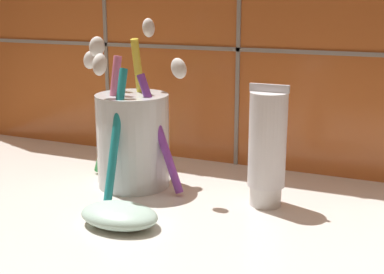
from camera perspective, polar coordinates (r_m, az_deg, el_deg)
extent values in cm
cube|color=silver|center=(56.05, -3.19, -8.72)|extent=(76.92, 36.93, 2.00)
cube|color=#C6662D|center=(68.72, 3.71, 13.88)|extent=(86.92, 1.50, 44.68)
cube|color=gray|center=(68.19, 3.39, 9.37)|extent=(86.92, 0.24, 0.50)
cube|color=gray|center=(75.59, -9.35, 13.79)|extent=(0.50, 0.24, 44.68)
cube|color=gray|center=(67.29, 5.04, 13.84)|extent=(0.50, 0.24, 44.68)
cylinder|color=silver|center=(61.62, -6.31, -0.37)|extent=(8.31, 8.31, 10.69)
cylinder|color=purple|center=(58.68, -3.42, 0.34)|extent=(5.96, 1.82, 13.03)
ellipsoid|color=white|center=(55.66, -1.06, 7.31)|extent=(2.56, 1.66, 2.67)
cylinder|color=yellow|center=(62.88, -5.27, 2.99)|extent=(1.26, 3.71, 16.52)
ellipsoid|color=white|center=(62.98, -4.66, 11.54)|extent=(1.50, 2.15, 2.45)
cylinder|color=green|center=(64.53, -8.72, 1.49)|extent=(5.39, 1.44, 12.94)
ellipsoid|color=white|center=(64.92, -10.81, 8.07)|extent=(2.45, 1.53, 2.64)
cylinder|color=pink|center=(60.55, -8.64, 1.59)|extent=(2.62, 2.95, 14.76)
ellipsoid|color=white|center=(58.85, -10.11, 9.46)|extent=(2.26, 2.37, 2.42)
cylinder|color=teal|center=(57.24, -8.15, 0.24)|extent=(1.29, 5.70, 13.74)
ellipsoid|color=white|center=(53.42, -9.82, 7.62)|extent=(1.46, 2.42, 2.64)
cylinder|color=white|center=(57.13, 7.84, -6.13)|extent=(3.31, 3.31, 2.17)
cylinder|color=white|center=(55.30, 8.06, -0.28)|extent=(3.90, 3.90, 9.88)
cube|color=silver|center=(54.19, 8.26, 5.18)|extent=(4.09, 0.36, 0.80)
ellipsoid|color=silver|center=(52.00, -7.76, -8.28)|extent=(7.85, 5.36, 2.14)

